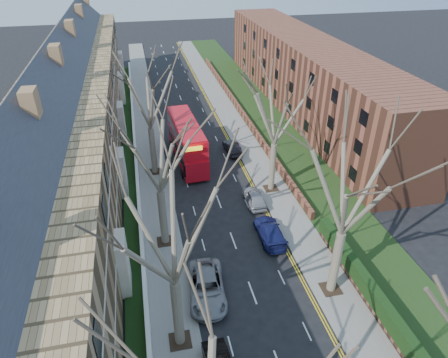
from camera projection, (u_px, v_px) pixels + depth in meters
pavement_left at (147, 131)px, 53.09m from camera, size 3.00×102.00×0.12m
pavement_right at (234, 124)px, 55.31m from camera, size 3.00×102.00×0.12m
terrace_left at (73, 122)px, 42.16m from camera, size 9.70×78.00×13.60m
flats_right at (305, 75)px, 58.18m from camera, size 13.97×54.00×10.00m
wall_hedge_right at (406, 345)px, 24.29m from camera, size 0.70×24.00×1.80m
front_wall_left at (136, 157)px, 45.84m from camera, size 0.30×78.00×1.00m
grass_verge_right at (265, 120)px, 56.10m from camera, size 6.00×102.00×0.06m
tree_left_mid at (170, 225)px, 20.72m from camera, size 10.50×10.50×14.71m
tree_left_far at (156, 146)px, 29.21m from camera, size 10.15×10.15×14.22m
tree_left_dist at (147, 89)px, 39.03m from camera, size 10.50×10.50×14.71m
tree_right_mid at (352, 180)px, 24.50m from camera, size 10.50×10.50×14.71m
tree_right_far at (277, 104)px, 36.31m from camera, size 10.15×10.15×14.22m
double_decker_bus at (187, 142)px, 45.28m from camera, size 3.34×11.32×4.67m
car_left_far at (207, 287)px, 28.70m from camera, size 3.12×5.83×1.56m
car_right_near at (270, 232)px, 34.17m from camera, size 2.12×4.93×1.42m
car_right_mid at (255, 197)px, 38.63m from camera, size 1.72×4.11×1.39m
car_right_far at (232, 148)px, 47.74m from camera, size 1.65×4.12×1.33m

